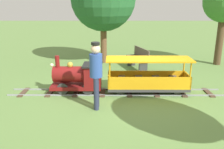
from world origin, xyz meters
TOP-DOWN VIEW (x-y plane):
  - ground_plane at (0.00, 0.00)m, footprint 60.00×60.00m
  - track at (0.00, 0.25)m, footprint 0.70×6.05m
  - locomotive at (0.00, 1.29)m, footprint 0.66×1.44m
  - passenger_car at (0.00, -0.65)m, footprint 0.76×2.35m
  - conductor_person at (-1.03, 0.74)m, footprint 0.30×0.30m
  - park_bench at (2.60, -0.64)m, footprint 1.36×0.78m

SIDE VIEW (x-z plane):
  - ground_plane at x=0.00m, z-range 0.00..0.00m
  - track at x=0.00m, z-range 0.00..0.04m
  - park_bench at x=2.60m, z-range 0.01..0.83m
  - passenger_car at x=0.00m, z-range -0.06..0.91m
  - locomotive at x=0.00m, z-range -0.04..1.01m
  - conductor_person at x=-1.03m, z-range 0.15..1.77m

